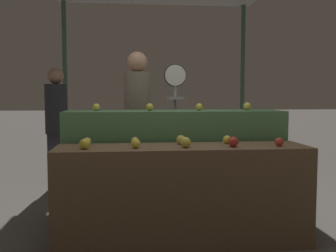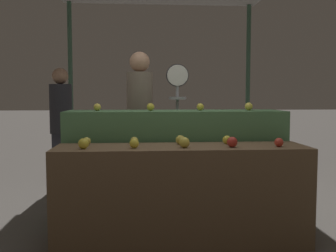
% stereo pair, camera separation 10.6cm
% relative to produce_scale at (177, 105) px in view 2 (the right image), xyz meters
% --- Properties ---
extents(ground_plane, '(60.00, 60.00, 0.00)m').
position_rel_produce_scale_xyz_m(ground_plane, '(-0.08, -1.15, -1.18)').
color(ground_plane, '#59544F').
extents(display_counter_front, '(2.16, 0.55, 0.86)m').
position_rel_produce_scale_xyz_m(display_counter_front, '(-0.08, -1.15, -0.76)').
color(display_counter_front, brown).
rests_on(display_counter_front, ground_plane).
extents(display_counter_back, '(2.16, 0.55, 1.14)m').
position_rel_produce_scale_xyz_m(display_counter_back, '(-0.08, -0.55, -0.61)').
color(display_counter_back, '#4C7A4C').
rests_on(display_counter_back, ground_plane).
extents(apple_front_0, '(0.09, 0.09, 0.09)m').
position_rel_produce_scale_xyz_m(apple_front_0, '(-0.90, -1.27, -0.28)').
color(apple_front_0, gold).
rests_on(apple_front_0, display_counter_front).
extents(apple_front_1, '(0.08, 0.08, 0.08)m').
position_rel_produce_scale_xyz_m(apple_front_1, '(-0.49, -1.26, -0.29)').
color(apple_front_1, gold).
rests_on(apple_front_1, display_counter_front).
extents(apple_front_2, '(0.09, 0.09, 0.09)m').
position_rel_produce_scale_xyz_m(apple_front_2, '(-0.07, -1.26, -0.28)').
color(apple_front_2, gold).
rests_on(apple_front_2, display_counter_front).
extents(apple_front_3, '(0.09, 0.09, 0.09)m').
position_rel_produce_scale_xyz_m(apple_front_3, '(0.33, -1.26, -0.28)').
color(apple_front_3, '#B72D23').
rests_on(apple_front_3, display_counter_front).
extents(apple_front_4, '(0.08, 0.08, 0.08)m').
position_rel_produce_scale_xyz_m(apple_front_4, '(0.74, -1.26, -0.29)').
color(apple_front_4, red).
rests_on(apple_front_4, display_counter_front).
extents(apple_front_5, '(0.07, 0.07, 0.07)m').
position_rel_produce_scale_xyz_m(apple_front_5, '(-0.90, -1.04, -0.29)').
color(apple_front_5, gold).
rests_on(apple_front_5, display_counter_front).
extents(apple_front_6, '(0.07, 0.07, 0.07)m').
position_rel_produce_scale_xyz_m(apple_front_6, '(-0.49, -1.04, -0.29)').
color(apple_front_6, gold).
rests_on(apple_front_6, display_counter_front).
extents(apple_front_7, '(0.08, 0.08, 0.08)m').
position_rel_produce_scale_xyz_m(apple_front_7, '(-0.08, -1.06, -0.29)').
color(apple_front_7, gold).
rests_on(apple_front_7, display_counter_front).
extents(apple_front_8, '(0.08, 0.08, 0.08)m').
position_rel_produce_scale_xyz_m(apple_front_8, '(0.34, -1.04, -0.29)').
color(apple_front_8, gold).
rests_on(apple_front_8, display_counter_front).
extents(apple_back_0, '(0.07, 0.07, 0.07)m').
position_rel_produce_scale_xyz_m(apple_back_0, '(-0.85, -0.55, -0.01)').
color(apple_back_0, yellow).
rests_on(apple_back_0, display_counter_back).
extents(apple_back_1, '(0.08, 0.08, 0.08)m').
position_rel_produce_scale_xyz_m(apple_back_1, '(-0.33, -0.56, -0.01)').
color(apple_back_1, gold).
rests_on(apple_back_1, display_counter_back).
extents(apple_back_2, '(0.07, 0.07, 0.07)m').
position_rel_produce_scale_xyz_m(apple_back_2, '(0.18, -0.55, -0.01)').
color(apple_back_2, gold).
rests_on(apple_back_2, display_counter_back).
extents(apple_back_3, '(0.08, 0.08, 0.08)m').
position_rel_produce_scale_xyz_m(apple_back_3, '(0.68, -0.55, -0.01)').
color(apple_back_3, yellow).
rests_on(apple_back_3, display_counter_back).
extents(produce_scale, '(0.26, 0.20, 1.64)m').
position_rel_produce_scale_xyz_m(produce_scale, '(0.00, 0.00, 0.00)').
color(produce_scale, '#99999E').
rests_on(produce_scale, ground_plane).
extents(person_vendor_at_scale, '(0.39, 0.39, 1.79)m').
position_rel_produce_scale_xyz_m(person_vendor_at_scale, '(-0.43, 0.13, -0.12)').
color(person_vendor_at_scale, '#2D2D38').
rests_on(person_vendor_at_scale, ground_plane).
extents(person_customer_left, '(0.39, 0.39, 1.66)m').
position_rel_produce_scale_xyz_m(person_customer_left, '(-1.50, 0.96, -0.21)').
color(person_customer_left, '#2D2D38').
rests_on(person_customer_left, ground_plane).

